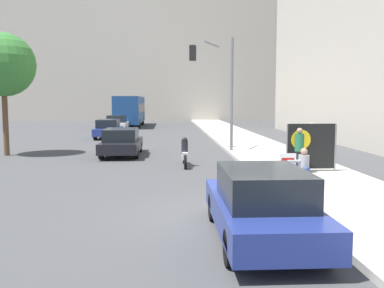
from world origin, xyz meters
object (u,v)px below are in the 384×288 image
Objects in this scene: protest_banner at (311,146)px; motorcycle_on_road at (185,154)px; traffic_light_pole at (217,76)px; jogger_on_sidewalk at (299,150)px; car_on_road_distant at (117,123)px; car_on_road_nearest at (122,142)px; seated_protester at (304,166)px; parked_car_curbside at (262,204)px; street_tree_near_curb at (3,65)px; pedestrian_behind at (311,145)px; city_bus_on_road at (130,109)px; car_on_road_midblock at (108,129)px.

motorcycle_on_road is (-4.69, 2.59, -0.58)m from protest_banner.
protest_banner is 8.46m from traffic_light_pole.
jogger_on_sidewalk is 0.28× the size of traffic_light_pole.
traffic_light_pole is 19.07m from car_on_road_distant.
car_on_road_nearest is at bearing 129.14° from motorcycle_on_road.
parked_car_curbside is (-2.33, -4.57, -0.07)m from seated_protester.
street_tree_near_curb is (-11.08, -0.61, 0.50)m from traffic_light_pole.
jogger_on_sidewalk is 1.58m from pedestrian_behind.
parked_car_curbside is at bearing -53.97° from street_tree_near_curb.
pedestrian_behind is at bearing -64.80° from traffic_light_pole.
car_on_road_nearest is (-7.82, 6.45, -0.41)m from protest_banner.
street_tree_near_curb is at bearing 155.26° from motorcycle_on_road.
car_on_road_nearest is 0.41× the size of city_bus_on_road.
traffic_light_pole is 6.23m from car_on_road_nearest.
city_bus_on_road is at bearing -84.51° from jogger_on_sidewalk.
jogger_on_sidewalk is at bearing -28.46° from street_tree_near_curb.
seated_protester is 0.11× the size of city_bus_on_road.
protest_banner is 0.32× the size of traffic_light_pole.
parked_car_curbside reaches higher than car_on_road_nearest.
traffic_light_pole is at bearing 3.17° from street_tree_near_curb.
motorcycle_on_road is (-1.96, -4.82, -3.61)m from traffic_light_pole.
city_bus_on_road is at bearing 88.84° from car_on_road_midblock.
seated_protester is 0.71× the size of jogger_on_sidewalk.
car_on_road_midblock is (-7.22, 9.43, -3.44)m from traffic_light_pole.
pedestrian_behind is at bearing -72.31° from city_bus_on_road.
traffic_light_pole is (-2.16, 7.79, 3.14)m from jogger_on_sidewalk.
city_bus_on_road is at bearing 85.66° from car_on_road_distant.
parked_car_curbside is (-3.50, -7.39, -0.38)m from protest_banner.
pedestrian_behind is at bearing -34.13° from car_on_road_nearest.
car_on_road_distant reaches higher than car_on_road_nearest.
traffic_light_pole reaches higher than car_on_road_distant.
jogger_on_sidewalk is at bearing 67.28° from parked_car_curbside.
protest_banner reaches higher than car_on_road_midblock.
car_on_road_distant is (-9.04, 27.43, -0.06)m from seated_protester.
car_on_road_nearest reaches higher than motorcycle_on_road.
car_on_road_nearest is at bearing -85.97° from city_bus_on_road.
city_bus_on_road reaches higher than car_on_road_distant.
traffic_light_pole is at bearing 67.85° from motorcycle_on_road.
car_on_road_midblock is (-9.94, 16.84, -0.41)m from protest_banner.
car_on_road_distant is at bearing 95.55° from seated_protester.
street_tree_near_curb is at bearing 38.01° from pedestrian_behind.
car_on_road_distant is 0.38× the size of city_bus_on_road.
jogger_on_sidewalk is 33.78m from city_bus_on_road.
jogger_on_sidewalk is 0.69m from protest_banner.
street_tree_near_curb is (-4.17, -25.35, 2.75)m from city_bus_on_road.
seated_protester is at bearing -112.51° from protest_banner.
street_tree_near_curb is at bearing 153.80° from protest_banner.
motorcycle_on_road is (-3.52, 5.41, -0.26)m from seated_protester.
pedestrian_behind reaches higher than parked_car_curbside.
car_on_road_distant is at bearing 78.57° from street_tree_near_curb.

